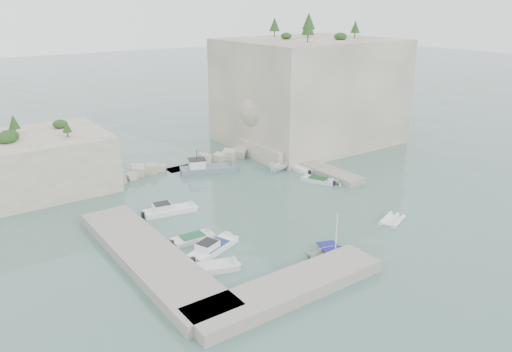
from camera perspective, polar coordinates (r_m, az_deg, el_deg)
ground at (r=56.29m, az=3.56°, el=-4.53°), size 400.00×400.00×0.00m
cliff_east at (r=85.12m, az=6.05°, el=9.60°), size 26.00×22.00×17.00m
cliff_terrace at (r=76.74m, az=2.70°, el=3.05°), size 8.00×10.00×2.50m
outcrop_west at (r=68.76m, az=-23.42°, el=1.45°), size 16.00×14.00×7.00m
quay_west at (r=47.36m, az=-12.06°, el=-9.07°), size 5.00×24.00×1.10m
quay_south at (r=41.85m, az=3.67°, el=-12.72°), size 18.00×4.00×1.10m
ledge_east at (r=71.49m, az=6.96°, el=0.98°), size 3.00×16.00×0.80m
breakwater at (r=72.85m, az=-7.98°, el=1.53°), size 28.00×3.00×1.40m
motorboat_c at (r=50.88m, az=-7.25°, el=-7.38°), size 4.76×1.88×0.70m
motorboat_d at (r=48.83m, az=-4.89°, el=-8.49°), size 6.68×4.13×1.40m
motorboat_a at (r=57.73m, az=-9.77°, el=-4.16°), size 6.78×3.03×1.40m
motorboat_e at (r=45.63m, az=-4.58°, el=-10.62°), size 4.78×3.06×0.70m
rowboat at (r=48.02m, az=9.01°, el=-9.19°), size 6.30×5.35×1.11m
inflatable_dinghy at (r=56.69m, az=15.26°, el=-5.04°), size 4.17×3.04×0.44m
tender_east_a at (r=66.66m, az=8.99°, el=-0.86°), size 3.22×2.89×1.52m
tender_east_b at (r=66.88m, az=7.08°, el=-0.70°), size 3.50×5.02×0.70m
tender_east_c at (r=71.17m, az=4.99°, el=0.62°), size 1.66×4.71×0.70m
tender_east_d at (r=71.30m, az=2.87°, el=0.71°), size 5.45×3.01×1.99m
work_boat at (r=70.52m, az=-5.46°, el=0.43°), size 8.85×5.33×2.20m
rowboat_mast at (r=46.83m, az=9.18°, el=-6.33°), size 0.10×0.10×4.20m
vegetation at (r=81.83m, az=2.78°, el=15.94°), size 53.48×13.88×13.40m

